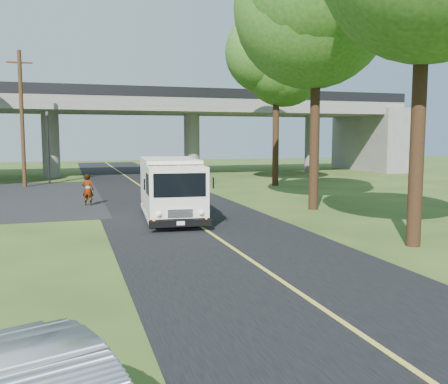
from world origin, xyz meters
name	(u,v)px	position (x,y,z in m)	size (l,w,h in m)	color
ground	(260,268)	(0.00, 0.00, 0.00)	(120.00, 120.00, 0.00)	#2C4619
road	(179,212)	(0.00, 10.00, 0.01)	(7.00, 90.00, 0.02)	black
lane_line	(179,212)	(0.00, 10.00, 0.03)	(0.12, 90.00, 0.01)	gold
overpass	(124,123)	(0.00, 32.00, 4.56)	(54.00, 10.00, 7.30)	slate
traffic_signal	(48,139)	(-6.00, 26.00, 3.20)	(0.18, 0.22, 5.20)	black
utility_pole	(22,118)	(-7.50, 24.00, 4.59)	(1.60, 0.26, 9.00)	#472D19
tree_right_far	(280,63)	(9.21, 19.84, 8.30)	(5.77, 5.67, 10.99)	#382314
step_van	(171,187)	(-0.72, 8.14, 1.35)	(2.67, 6.09, 2.49)	silver
pedestrian	(88,190)	(-3.80, 13.42, 0.79)	(0.57, 0.38, 1.57)	gray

